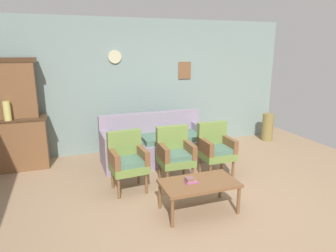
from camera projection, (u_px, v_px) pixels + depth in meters
The scene contains 12 objects.
ground_plane at pixel (195, 202), 4.22m from camera, with size 7.68×7.68×0.00m, color #997A5B.
wall_back_with_decor at pixel (144, 86), 6.28m from camera, with size 6.40×0.09×2.70m.
side_cabinet at pixel (15, 143), 5.34m from camera, with size 1.16×0.55×0.93m.
cabinet_upper_hutch at pixel (8, 88), 5.17m from camera, with size 0.99×0.38×1.03m.
vase_on_cabinet at pixel (7, 111), 5.01m from camera, with size 0.12×0.12×0.33m, color #D2C665.
floral_couch at pixel (155, 145), 5.71m from camera, with size 2.02×0.82×0.90m.
armchair_row_middle at pixel (128, 159), 4.50m from camera, with size 0.55×0.52×0.90m.
armchair_near_cabinet at pixel (175, 153), 4.76m from camera, with size 0.53×0.50×0.90m.
armchair_near_couch_end at pixel (216, 147), 5.02m from camera, with size 0.52×0.49×0.90m.
coffee_table at pixel (199, 185), 3.91m from camera, with size 1.00×0.56×0.42m.
book_stack_on_table at pixel (190, 180), 3.88m from camera, with size 0.15×0.11×0.07m.
floor_vase_by_wall at pixel (268, 127), 7.03m from camera, with size 0.26×0.26×0.64m, color olive.
Camera 1 is at (-1.64, -3.47, 2.10)m, focal length 31.99 mm.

